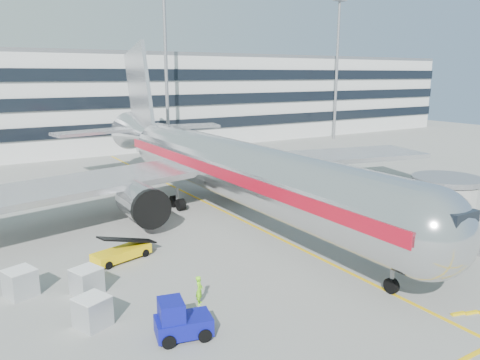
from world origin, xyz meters
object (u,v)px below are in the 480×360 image
cargo_container_left (92,312)px  ramp_worker (199,290)px  baggage_tug (180,321)px  cargo_container_right (20,283)px  belt_loader (121,252)px  cargo_container_front (87,281)px  main_jet (220,164)px

cargo_container_left → ramp_worker: (5.48, -0.74, 0.03)m
baggage_tug → cargo_container_right: 10.35m
belt_loader → baggage_tug: belt_loader is taller
baggage_tug → ramp_worker: bearing=47.4°
cargo_container_right → baggage_tug: bearing=-56.2°
baggage_tug → cargo_container_right: baggage_tug is taller
baggage_tug → cargo_container_left: baggage_tug is taller
belt_loader → cargo_container_left: bearing=-117.3°
cargo_container_left → cargo_container_front: (0.65, 3.69, -0.01)m
cargo_container_right → cargo_container_front: cargo_container_right is taller
belt_loader → baggage_tug: (-0.63, -10.65, 0.29)m
baggage_tug → cargo_container_front: size_ratio=1.58×
main_jet → baggage_tug: bearing=-124.4°
belt_loader → cargo_container_right: size_ratio=2.27×
ramp_worker → main_jet: bearing=1.4°
baggage_tug → cargo_container_left: bearing=134.8°
cargo_container_left → cargo_container_right: 5.96m
cargo_container_right → cargo_container_front: (3.21, -1.69, -0.03)m
belt_loader → cargo_container_front: size_ratio=2.32×
main_jet → ramp_worker: 18.37m
cargo_container_front → ramp_worker: 6.56m
belt_loader → baggage_tug: size_ratio=1.47×
main_jet → cargo_container_left: (-15.28, -14.41, -3.47)m
belt_loader → cargo_container_front: bearing=-130.4°
main_jet → cargo_container_left: size_ratio=27.15×
cargo_container_right → cargo_container_front: size_ratio=1.02×
cargo_container_right → ramp_worker: ramp_worker is taller
ramp_worker → belt_loader: bearing=45.7°
cargo_container_left → cargo_container_front: cargo_container_left is taller
cargo_container_left → cargo_container_right: cargo_container_right is taller
cargo_container_left → cargo_container_front: size_ratio=1.03×
cargo_container_front → ramp_worker: (4.83, -4.43, 0.04)m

